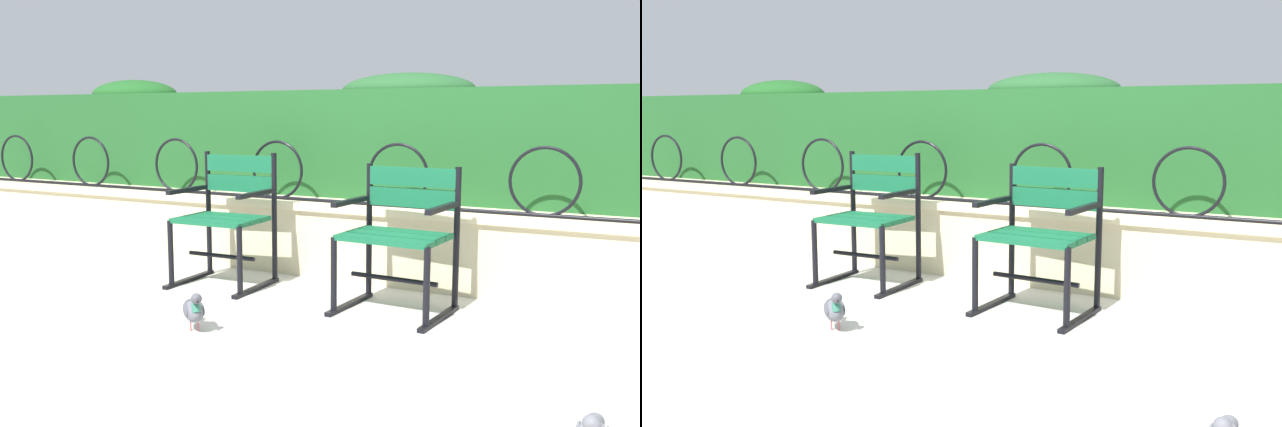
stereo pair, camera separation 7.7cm
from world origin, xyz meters
TOP-DOWN VIEW (x-y plane):
  - ground_plane at (0.00, 0.00)m, footprint 60.00×60.00m
  - stone_wall at (0.00, 0.84)m, footprint 8.57×0.41m
  - iron_arch_fence at (-0.22, 0.77)m, footprint 8.00×0.02m
  - hedge_row at (0.01, 1.35)m, footprint 8.39×0.68m
  - park_chair_left at (-0.80, 0.27)m, footprint 0.59×0.54m
  - park_chair_right at (0.44, 0.22)m, footprint 0.62×0.55m
  - pigeon_far_side at (-0.36, -0.64)m, footprint 0.24×0.23m

SIDE VIEW (x-z plane):
  - ground_plane at x=0.00m, z-range 0.00..0.00m
  - pigeon_far_side at x=-0.36m, z-range 0.00..0.22m
  - stone_wall at x=0.00m, z-range 0.00..0.52m
  - park_chair_right at x=0.44m, z-range 0.04..0.87m
  - park_chair_left at x=-0.80m, z-range 0.03..0.89m
  - iron_arch_fence at x=-0.22m, z-range 0.49..0.91m
  - hedge_row at x=0.01m, z-range 0.49..1.39m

